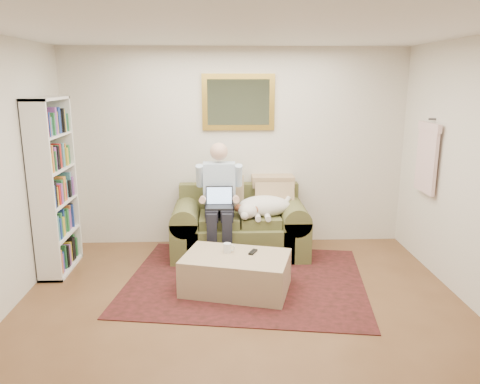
{
  "coord_description": "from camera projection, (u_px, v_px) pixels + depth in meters",
  "views": [
    {
      "loc": [
        -0.18,
        -3.66,
        2.2
      ],
      "look_at": [
        0.02,
        1.47,
        0.95
      ],
      "focal_mm": 35.0,
      "sensor_mm": 36.0,
      "label": 1
    }
  ],
  "objects": [
    {
      "name": "sleeping_dog",
      "position": [
        264.0,
        206.0,
        5.83
      ],
      "size": [
        0.7,
        0.44,
        0.26
      ],
      "primitive_type": null,
      "color": "white",
      "rests_on": "sofa"
    },
    {
      "name": "laptop",
      "position": [
        219.0,
        201.0,
        5.65
      ],
      "size": [
        0.33,
        0.26,
        0.24
      ],
      "color": "black",
      "rests_on": "seated_man"
    },
    {
      "name": "seated_man",
      "position": [
        219.0,
        203.0,
        5.73
      ],
      "size": [
        0.56,
        0.8,
        1.43
      ],
      "primitive_type": null,
      "color": "#8CB1D8",
      "rests_on": "sofa"
    },
    {
      "name": "rug",
      "position": [
        246.0,
        280.0,
        5.23
      ],
      "size": [
        2.87,
        2.43,
        0.01
      ],
      "primitive_type": "cube",
      "rotation": [
        0.0,
        0.0,
        -0.15
      ],
      "color": "black",
      "rests_on": "room_shell"
    },
    {
      "name": "tv_remote",
      "position": [
        253.0,
        252.0,
        4.97
      ],
      "size": [
        0.11,
        0.16,
        0.02
      ],
      "primitive_type": "cube",
      "rotation": [
        0.0,
        0.0,
        -0.43
      ],
      "color": "black",
      "rests_on": "ottoman"
    },
    {
      "name": "coffee_mug",
      "position": [
        227.0,
        248.0,
        4.98
      ],
      "size": [
        0.08,
        0.08,
        0.1
      ],
      "primitive_type": "cylinder",
      "color": "white",
      "rests_on": "ottoman"
    },
    {
      "name": "sofa",
      "position": [
        240.0,
        231.0,
        5.99
      ],
      "size": [
        1.7,
        0.86,
        1.02
      ],
      "color": "brown",
      "rests_on": "room_shell"
    },
    {
      "name": "ottoman",
      "position": [
        236.0,
        273.0,
        4.94
      ],
      "size": [
        1.23,
        0.95,
        0.39
      ],
      "primitive_type": "cube",
      "rotation": [
        0.0,
        0.0,
        -0.27
      ],
      "color": "tan",
      "rests_on": "room_shell"
    },
    {
      "name": "room_shell",
      "position": [
        243.0,
        183.0,
        4.11
      ],
      "size": [
        4.51,
        5.0,
        2.61
      ],
      "color": "brown",
      "rests_on": "ground"
    },
    {
      "name": "hanging_shirt",
      "position": [
        427.0,
        154.0,
        5.4
      ],
      "size": [
        0.06,
        0.52,
        0.9
      ],
      "primitive_type": null,
      "color": "beige",
      "rests_on": "room_shell"
    },
    {
      "name": "wall_mirror",
      "position": [
        238.0,
        102.0,
        6.03
      ],
      "size": [
        0.94,
        0.04,
        0.72
      ],
      "color": "gold",
      "rests_on": "room_shell"
    },
    {
      "name": "bookshelf",
      "position": [
        54.0,
        187.0,
        5.32
      ],
      "size": [
        0.28,
        0.8,
        2.0
      ],
      "primitive_type": null,
      "color": "white",
      "rests_on": "room_shell"
    }
  ]
}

